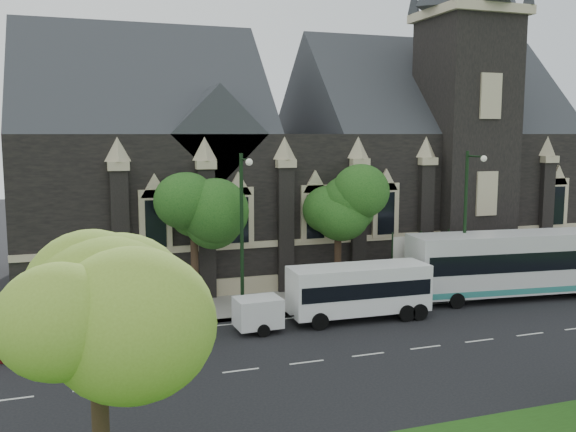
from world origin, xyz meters
name	(u,v)px	position (x,y,z in m)	size (l,w,h in m)	color
ground	(368,355)	(0.00, 0.00, 0.00)	(160.00, 160.00, 0.00)	black
sidewalk	(298,301)	(0.00, 9.50, 0.07)	(80.00, 5.00, 0.15)	gray
museum	(321,159)	(5.12, 18.78, 8.17)	(40.00, 17.70, 29.90)	black
tree_park_near	(104,278)	(-11.77, -8.77, 6.42)	(4.42, 4.42, 8.56)	black
tree_walk_right	(340,202)	(3.21, 10.71, 5.82)	(4.08, 4.08, 7.80)	black
tree_walk_left	(196,209)	(-5.80, 10.70, 5.73)	(3.91, 3.91, 7.64)	black
street_lamp_near	(467,216)	(10.00, 7.09, 5.11)	(0.36, 1.88, 9.00)	black
street_lamp_mid	(243,227)	(-4.00, 7.09, 5.11)	(0.36, 1.88, 9.00)	black
banner_flag_left	(396,258)	(6.29, 9.00, 2.38)	(0.90, 0.10, 4.00)	black
banner_flag_center	(424,256)	(8.29, 9.00, 2.38)	(0.90, 0.10, 4.00)	black
banner_flag_right	(452,254)	(10.29, 9.00, 2.38)	(0.90, 0.10, 4.00)	black
tour_coach	(519,263)	(13.20, 6.20, 2.18)	(14.01, 4.31, 4.02)	silver
shuttle_bus	(359,288)	(1.99, 5.22, 1.70)	(7.71, 2.87, 2.95)	white
box_trailer	(258,313)	(-3.84, 4.83, 1.00)	(3.34, 1.96, 1.77)	silver
sedan	(143,328)	(-9.57, 4.72, 0.81)	(1.71, 4.90, 1.61)	slate
car_far_red	(32,341)	(-14.52, 4.78, 0.68)	(1.61, 4.01, 1.37)	maroon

